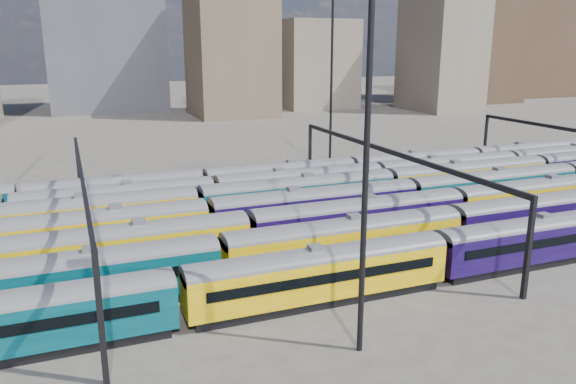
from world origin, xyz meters
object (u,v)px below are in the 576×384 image
object	(u,v)px
rake_0	(320,269)
rake_2	(359,216)
mast_2	(367,128)
rake_1	(346,238)

from	to	relation	value
rake_0	rake_2	bearing A→B (deg)	49.04
mast_2	rake_0	bearing A→B (deg)	86.36
rake_1	rake_2	world-z (taller)	rake_2
rake_0	rake_2	world-z (taller)	rake_2
rake_2	mast_2	bearing A→B (deg)	-118.22
rake_1	mast_2	bearing A→B (deg)	-113.10
rake_1	rake_0	bearing A→B (deg)	-133.06
rake_2	mast_2	distance (m)	22.28
rake_2	mast_2	world-z (taller)	mast_2
rake_2	mast_2	xyz separation A→B (m)	(-9.12, -17.00, 11.14)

